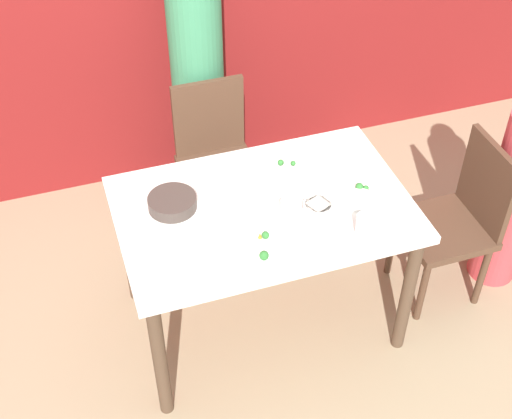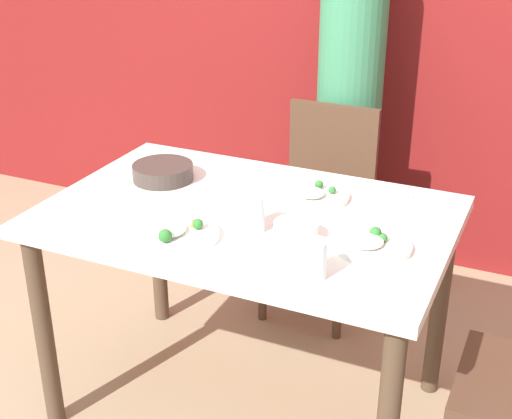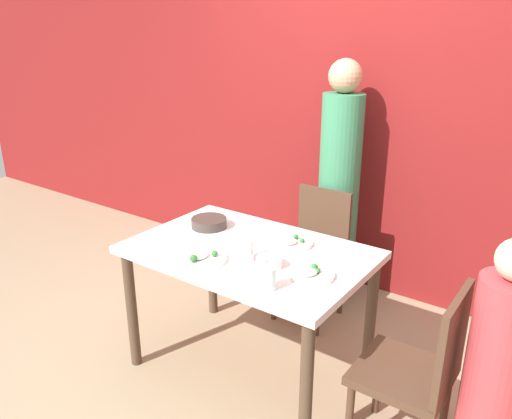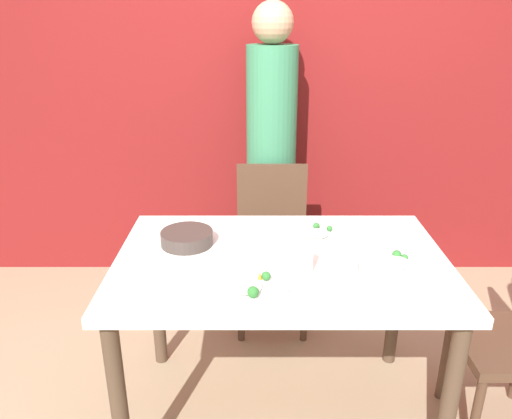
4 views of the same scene
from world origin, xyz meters
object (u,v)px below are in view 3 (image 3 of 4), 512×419
plate_rice_adult (311,274)px  bowl_curry (209,222)px  chair_adult_spot (314,250)px  person_adult (339,191)px  chair_child_spot (419,370)px  person_child (494,383)px  glass_water_tall (269,278)px

plate_rice_adult → bowl_curry: bearing=166.2°
chair_adult_spot → plate_rice_adult: (0.43, -0.83, 0.31)m
person_adult → bowl_curry: (-0.36, -0.95, -0.02)m
person_adult → chair_adult_spot: bearing=-90.0°
plate_rice_adult → chair_child_spot: bearing=1.2°
chair_child_spot → person_adult: size_ratio=0.51×
person_adult → person_child: 1.72m
plate_rice_adult → glass_water_tall: glass_water_tall is taller
chair_child_spot → glass_water_tall: 0.76m
person_adult → person_child: size_ratio=1.46×
chair_adult_spot → chair_child_spot: size_ratio=1.00×
person_child → glass_water_tall: (-0.93, -0.23, 0.27)m
chair_adult_spot → person_child: bearing=-32.9°
person_adult → bowl_curry: 1.02m
person_child → chair_adult_spot: bearing=147.1°
person_adult → glass_water_tall: person_adult is taller
chair_child_spot → chair_adult_spot: bearing=-130.0°
chair_adult_spot → person_child: person_child is taller
bowl_curry → plate_rice_adult: bearing=-13.8°
glass_water_tall → person_child: bearing=13.6°
plate_rice_adult → chair_adult_spot: bearing=117.5°
person_adult → plate_rice_adult: person_adult is taller
person_child → bowl_curry: person_child is taller
bowl_curry → plate_rice_adult: 0.82m
bowl_curry → person_adult: bearing=69.0°
person_child → bowl_curry: 1.66m
chair_adult_spot → plate_rice_adult: 0.99m
person_adult → person_child: bearing=-41.7°
bowl_curry → glass_water_tall: glass_water_tall is taller
plate_rice_adult → person_adult: bearing=110.8°
person_adult → plate_rice_adult: (0.43, -1.14, -0.03)m
chair_child_spot → plate_rice_adult: bearing=-88.8°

